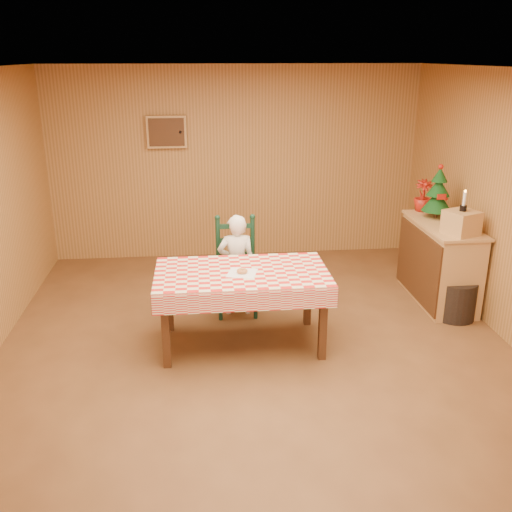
# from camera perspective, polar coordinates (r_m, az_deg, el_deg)

# --- Properties ---
(ground) EXTENTS (6.00, 6.00, 0.00)m
(ground) POSITION_cam_1_polar(r_m,az_deg,el_deg) (5.49, 0.22, -10.09)
(ground) COLOR brown
(ground) RESTS_ON ground
(cabin_walls) EXTENTS (5.10, 6.05, 2.65)m
(cabin_walls) POSITION_cam_1_polar(r_m,az_deg,el_deg) (5.37, -0.39, 10.02)
(cabin_walls) COLOR #A6743C
(cabin_walls) RESTS_ON ground
(dining_table) EXTENTS (1.66, 0.96, 0.77)m
(dining_table) POSITION_cam_1_polar(r_m,az_deg,el_deg) (5.44, -1.43, -2.34)
(dining_table) COLOR #482813
(dining_table) RESTS_ON ground
(ladder_chair) EXTENTS (0.44, 0.40, 1.08)m
(ladder_chair) POSITION_cam_1_polar(r_m,az_deg,el_deg) (6.24, -1.98, -1.23)
(ladder_chair) COLOR black
(ladder_chair) RESTS_ON ground
(seated_child) EXTENTS (0.41, 0.27, 1.12)m
(seated_child) POSITION_cam_1_polar(r_m,az_deg,el_deg) (6.16, -1.95, -0.90)
(seated_child) COLOR white
(seated_child) RESTS_ON ground
(napkin) EXTENTS (0.32, 0.32, 0.00)m
(napkin) POSITION_cam_1_polar(r_m,az_deg,el_deg) (5.36, -1.39, -1.70)
(napkin) COLOR white
(napkin) RESTS_ON dining_table
(donut) EXTENTS (0.13, 0.13, 0.04)m
(donut) POSITION_cam_1_polar(r_m,az_deg,el_deg) (5.36, -1.39, -1.51)
(donut) COLOR #C58046
(donut) RESTS_ON napkin
(shelf_unit) EXTENTS (0.54, 1.24, 0.93)m
(shelf_unit) POSITION_cam_1_polar(r_m,az_deg,el_deg) (6.84, 17.84, -0.61)
(shelf_unit) COLOR tan
(shelf_unit) RESTS_ON ground
(crate) EXTENTS (0.39, 0.39, 0.25)m
(crate) POSITION_cam_1_polar(r_m,az_deg,el_deg) (6.33, 19.85, 3.16)
(crate) COLOR tan
(crate) RESTS_ON shelf_unit
(christmas_tree) EXTENTS (0.34, 0.34, 0.62)m
(christmas_tree) POSITION_cam_1_polar(r_m,az_deg,el_deg) (6.86, 17.74, 5.96)
(christmas_tree) COLOR #482813
(christmas_tree) RESTS_ON shelf_unit
(flower_arrangement) EXTENTS (0.22, 0.22, 0.38)m
(flower_arrangement) POSITION_cam_1_polar(r_m,az_deg,el_deg) (7.13, 16.36, 5.82)
(flower_arrangement) COLOR #9D190E
(flower_arrangement) RESTS_ON shelf_unit
(candle_set) EXTENTS (0.07, 0.07, 0.22)m
(candle_set) POSITION_cam_1_polar(r_m,az_deg,el_deg) (6.28, 20.05, 4.82)
(candle_set) COLOR black
(candle_set) RESTS_ON crate
(storage_bin) EXTENTS (0.49, 0.49, 0.42)m
(storage_bin) POSITION_cam_1_polar(r_m,az_deg,el_deg) (6.53, 19.34, -4.14)
(storage_bin) COLOR black
(storage_bin) RESTS_ON ground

